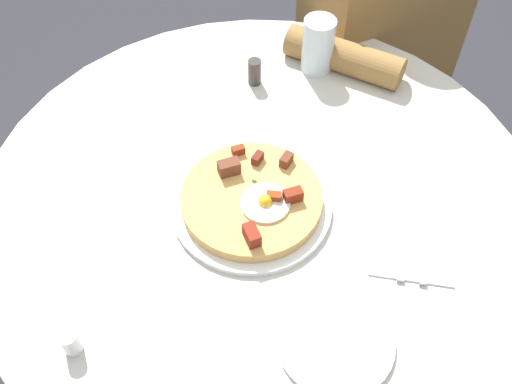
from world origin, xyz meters
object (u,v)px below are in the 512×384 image
(dining_table, at_px, (260,244))
(person_seated, at_px, (370,80))
(bread_plate, at_px, (335,340))
(pizza_plate, at_px, (251,205))
(fork, at_px, (423,238))
(knife, at_px, (402,235))
(water_glass, at_px, (318,45))
(salt_shaker, at_px, (71,343))
(pepper_shaker, at_px, (255,72))
(breakfast_pizza, at_px, (252,198))

(dining_table, bearing_deg, person_seated, 36.79)
(bread_plate, bearing_deg, pizza_plate, 91.23)
(fork, bearing_deg, knife, 90.00)
(pizza_plate, bearing_deg, water_glass, 44.40)
(dining_table, bearing_deg, pizza_plate, -139.86)
(salt_shaker, distance_m, pepper_shaker, 0.66)
(fork, relative_size, pepper_shaker, 3.11)
(dining_table, xyz_separation_m, knife, (0.17, -0.20, 0.19))
(fork, distance_m, water_glass, 0.48)
(fork, bearing_deg, water_glass, 28.86)
(fork, bearing_deg, pizza_plate, 86.18)
(water_glass, bearing_deg, knife, -100.47)
(knife, xyz_separation_m, salt_shaker, (-0.56, 0.04, 0.02))
(salt_shaker, bearing_deg, fork, -6.25)
(pizza_plate, xyz_separation_m, pepper_shaker, (0.15, 0.30, 0.02))
(dining_table, bearing_deg, fork, -46.75)
(fork, bearing_deg, dining_table, 78.66)
(fork, distance_m, pepper_shaker, 0.50)
(dining_table, xyz_separation_m, water_glass, (0.26, 0.26, 0.24))
(dining_table, relative_size, breakfast_pizza, 4.14)
(knife, bearing_deg, fork, -90.00)
(fork, height_order, water_glass, water_glass)
(knife, height_order, water_glass, water_glass)
(bread_plate, xyz_separation_m, salt_shaker, (-0.36, 0.16, 0.02))
(pizza_plate, height_order, knife, pizza_plate)
(knife, xyz_separation_m, pepper_shaker, (-0.06, 0.47, 0.02))
(person_seated, distance_m, breakfast_pizza, 0.76)
(fork, height_order, salt_shaker, salt_shaker)
(pizza_plate, bearing_deg, breakfast_pizza, -34.12)
(pizza_plate, xyz_separation_m, bread_plate, (0.01, -0.29, -0.00))
(pizza_plate, height_order, breakfast_pizza, breakfast_pizza)
(person_seated, height_order, pepper_shaker, person_seated)
(breakfast_pizza, distance_m, salt_shaker, 0.38)
(water_glass, bearing_deg, person_seated, 27.23)
(water_glass, bearing_deg, dining_table, -135.14)
(pizza_plate, bearing_deg, bread_plate, -88.77)
(dining_table, height_order, breakfast_pizza, breakfast_pizza)
(breakfast_pizza, height_order, fork, breakfast_pizza)
(person_seated, xyz_separation_m, bread_plate, (-0.56, -0.71, 0.26))
(person_seated, xyz_separation_m, breakfast_pizza, (-0.56, -0.43, 0.27))
(pizza_plate, relative_size, salt_shaker, 6.32)
(pizza_plate, distance_m, fork, 0.30)
(dining_table, bearing_deg, salt_shaker, -158.46)
(breakfast_pizza, bearing_deg, knife, -39.77)
(dining_table, bearing_deg, knife, -48.29)
(person_seated, distance_m, pepper_shaker, 0.52)
(knife, distance_m, salt_shaker, 0.56)
(breakfast_pizza, bearing_deg, dining_table, 42.31)
(breakfast_pizza, relative_size, knife, 1.39)
(pizza_plate, relative_size, water_glass, 2.35)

